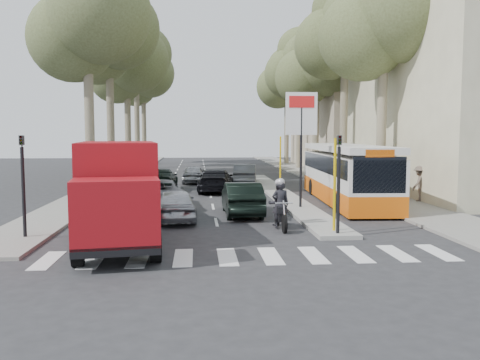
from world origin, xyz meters
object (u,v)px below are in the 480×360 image
(city_bus, at_px, (346,172))
(red_truck, at_px, (118,192))
(dark_hatchback, at_px, (242,199))
(motorcycle, at_px, (280,205))
(silver_hatchback, at_px, (175,205))

(city_bus, bearing_deg, red_truck, -133.71)
(dark_hatchback, distance_m, motorcycle, 3.52)
(red_truck, bearing_deg, city_bus, 35.61)
(city_bus, distance_m, motorcycle, 8.48)
(silver_hatchback, distance_m, dark_hatchback, 3.21)
(dark_hatchback, bearing_deg, motorcycle, 108.41)
(motorcycle, bearing_deg, silver_hatchback, 153.15)
(dark_hatchback, relative_size, city_bus, 0.38)
(silver_hatchback, bearing_deg, motorcycle, 148.39)
(silver_hatchback, xyz_separation_m, motorcycle, (4.09, -2.00, 0.21))
(red_truck, height_order, city_bus, red_truck)
(dark_hatchback, relative_size, red_truck, 0.69)
(motorcycle, bearing_deg, red_truck, -155.01)
(silver_hatchback, relative_size, dark_hatchback, 0.89)
(red_truck, xyz_separation_m, motorcycle, (5.72, 2.77, -0.89))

